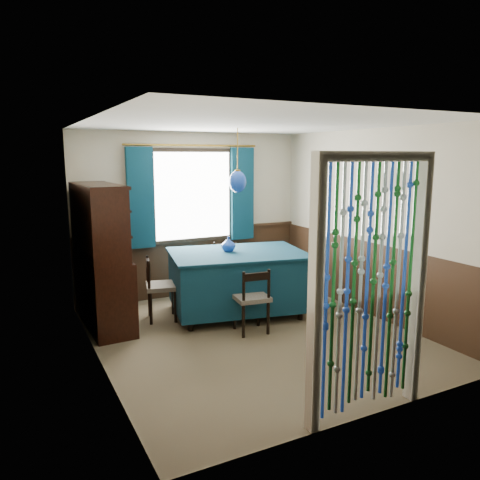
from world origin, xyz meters
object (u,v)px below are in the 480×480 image
chair_near (252,298)px  chair_right (310,275)px  vase_sideboard (100,244)px  sideboard (102,278)px  chair_far (225,269)px  chair_left (160,287)px  bowl_shelf (109,231)px  vase_table (228,245)px  dining_table (238,279)px  pendant_lamp (238,181)px

chair_near → chair_right: (1.21, 0.49, 0.04)m
vase_sideboard → sideboard: bearing=-99.1°
chair_far → chair_left: same height
chair_near → bowl_shelf: bowl_shelf is taller
vase_table → vase_sideboard: bearing=157.0°
chair_near → vase_sideboard: (-1.51, 1.48, 0.55)m
chair_left → chair_right: bearing=90.4°
chair_left → vase_sideboard: 0.98m
chair_near → chair_left: chair_left is taller
dining_table → vase_table: size_ratio=10.83×
sideboard → dining_table: bearing=-15.0°
chair_far → bowl_shelf: bowl_shelf is taller
dining_table → sideboard: size_ratio=1.11×
pendant_lamp → chair_near: bearing=-102.7°
dining_table → vase_table: bearing=143.2°
pendant_lamp → sideboard: bearing=167.1°
dining_table → chair_right: bearing=-0.1°
sideboard → chair_far: bearing=8.3°
dining_table → vase_table: vase_table is taller
sideboard → pendant_lamp: 2.14m
vase_table → vase_sideboard: (-1.58, 0.67, 0.03)m
chair_near → vase_table: vase_table is taller
chair_left → bowl_shelf: bowl_shelf is taller
pendant_lamp → vase_table: bearing=131.8°
vase_sideboard → bowl_shelf: bearing=-90.0°
bowl_shelf → chair_far: bearing=19.0°
dining_table → pendant_lamp: size_ratio=2.41×
pendant_lamp → chair_right: bearing=-11.5°
dining_table → pendant_lamp: bearing=-88.1°
chair_right → dining_table: bearing=80.5°
chair_left → chair_right: chair_right is taller
dining_table → pendant_lamp: (-0.00, -0.00, 1.32)m
dining_table → sideboard: (-1.73, 0.39, 0.13)m
pendant_lamp → vase_sideboard: bearing=155.2°
chair_right → bowl_shelf: 2.85m
sideboard → vase_sideboard: 0.53m
sideboard → chair_right: bearing=-14.5°
dining_table → chair_far: dining_table is taller
bowl_shelf → vase_sideboard: bowl_shelf is taller
dining_table → vase_sideboard: vase_sideboard is taller
dining_table → sideboard: bearing=178.5°
chair_right → vase_table: (-1.14, 0.31, 0.48)m
vase_sideboard → chair_near: bearing=-44.4°
chair_far → vase_table: size_ratio=4.55×
dining_table → chair_left: dining_table is taller
vase_table → chair_right: bearing=-15.4°
chair_near → pendant_lamp: 1.56m
sideboard → pendant_lamp: bearing=-15.0°
chair_near → chair_right: chair_right is taller
chair_near → chair_far: bearing=84.1°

